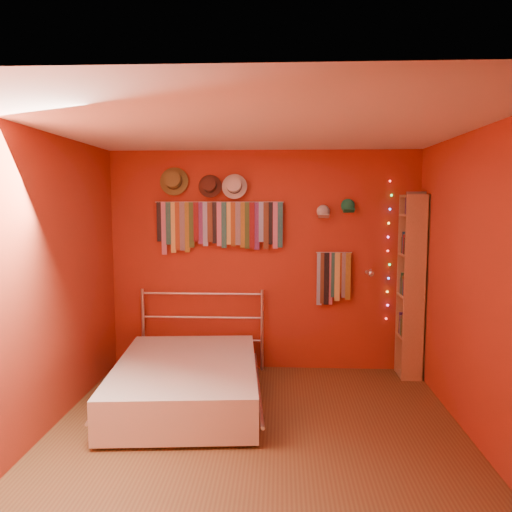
% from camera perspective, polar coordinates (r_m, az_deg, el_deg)
% --- Properties ---
extents(ground, '(3.50, 3.50, 0.00)m').
position_cam_1_polar(ground, '(4.36, -0.01, -19.98)').
color(ground, brown).
rests_on(ground, ground).
extents(back_wall, '(3.50, 0.02, 2.50)m').
position_cam_1_polar(back_wall, '(5.70, 0.87, -0.57)').
color(back_wall, maroon).
rests_on(back_wall, ground).
extents(right_wall, '(0.02, 3.50, 2.50)m').
position_cam_1_polar(right_wall, '(4.26, 24.29, -3.43)').
color(right_wall, maroon).
rests_on(right_wall, ground).
extents(left_wall, '(0.02, 3.50, 2.50)m').
position_cam_1_polar(left_wall, '(4.41, -23.37, -3.06)').
color(left_wall, maroon).
rests_on(left_wall, ground).
extents(ceiling, '(3.50, 3.50, 0.02)m').
position_cam_1_polar(ceiling, '(3.95, -0.01, 14.62)').
color(ceiling, white).
rests_on(ceiling, back_wall).
extents(tie_rack, '(1.45, 0.03, 0.60)m').
position_cam_1_polar(tie_rack, '(5.64, -4.27, 3.69)').
color(tie_rack, silver).
rests_on(tie_rack, back_wall).
extents(small_tie_rack, '(0.40, 0.03, 0.61)m').
position_cam_1_polar(small_tie_rack, '(5.68, 8.81, -2.29)').
color(small_tie_rack, silver).
rests_on(small_tie_rack, back_wall).
extents(fedora_olive, '(0.32, 0.17, 0.32)m').
position_cam_1_polar(fedora_olive, '(5.69, -9.43, 8.52)').
color(fedora_olive, olive).
rests_on(fedora_olive, back_wall).
extents(fedora_brown, '(0.26, 0.14, 0.26)m').
position_cam_1_polar(fedora_brown, '(5.62, -5.32, 8.04)').
color(fedora_brown, '#442218').
rests_on(fedora_brown, back_wall).
extents(fedora_white, '(0.28, 0.15, 0.28)m').
position_cam_1_polar(fedora_white, '(5.59, -2.51, 8.04)').
color(fedora_white, beige).
rests_on(fedora_white, back_wall).
extents(cap_white, '(0.16, 0.20, 0.16)m').
position_cam_1_polar(cap_white, '(5.62, 7.68, 5.05)').
color(cap_white, silver).
rests_on(cap_white, back_wall).
extents(cap_green, '(0.17, 0.21, 0.17)m').
position_cam_1_polar(cap_green, '(5.65, 10.46, 5.65)').
color(cap_green, '#1B7A50').
rests_on(cap_green, back_wall).
extents(fairy_lights, '(0.05, 0.02, 1.57)m').
position_cam_1_polar(fairy_lights, '(5.77, 14.92, 0.57)').
color(fairy_lights, '#FF3333').
rests_on(fairy_lights, back_wall).
extents(reading_lamp, '(0.07, 0.30, 0.09)m').
position_cam_1_polar(reading_lamp, '(5.56, 12.92, -1.92)').
color(reading_lamp, silver).
rests_on(reading_lamp, back_wall).
extents(bookshelf, '(0.25, 0.34, 2.00)m').
position_cam_1_polar(bookshelf, '(5.70, 17.71, -3.23)').
color(bookshelf, '#9B7346').
rests_on(bookshelf, ground).
extents(bed, '(1.56, 1.98, 0.93)m').
position_cam_1_polar(bed, '(4.96, -7.94, -13.93)').
color(bed, silver).
rests_on(bed, ground).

